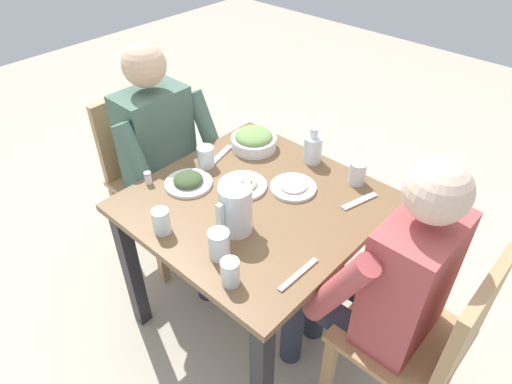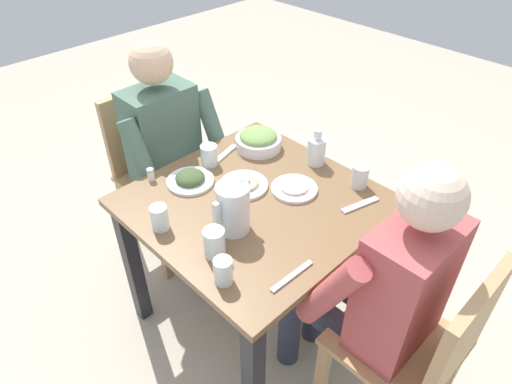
# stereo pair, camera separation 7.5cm
# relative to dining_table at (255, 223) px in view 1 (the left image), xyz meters

# --- Properties ---
(ground_plane) EXTENTS (8.00, 8.00, 0.00)m
(ground_plane) POSITION_rel_dining_table_xyz_m (0.00, 0.00, -0.60)
(ground_plane) COLOR #B7AD99
(dining_table) EXTENTS (0.88, 0.88, 0.73)m
(dining_table) POSITION_rel_dining_table_xyz_m (0.00, 0.00, 0.00)
(dining_table) COLOR brown
(dining_table) RESTS_ON ground_plane
(chair_near) EXTENTS (0.40, 0.40, 0.90)m
(chair_near) POSITION_rel_dining_table_xyz_m (-0.01, -0.76, -0.09)
(chair_near) COLOR tan
(chair_near) RESTS_ON ground_plane
(chair_far) EXTENTS (0.40, 0.40, 0.90)m
(chair_far) POSITION_rel_dining_table_xyz_m (-0.03, 0.76, -0.09)
(chair_far) COLOR tan
(chair_far) RESTS_ON ground_plane
(diner_near) EXTENTS (0.48, 0.53, 1.19)m
(diner_near) POSITION_rel_dining_table_xyz_m (-0.01, -0.55, 0.06)
(diner_near) COLOR #4C6B5B
(diner_near) RESTS_ON ground_plane
(diner_far) EXTENTS (0.48, 0.53, 1.19)m
(diner_far) POSITION_rel_dining_table_xyz_m (-0.03, 0.55, 0.06)
(diner_far) COLOR #B24C4C
(diner_far) RESTS_ON ground_plane
(water_pitcher) EXTENTS (0.16, 0.12, 0.19)m
(water_pitcher) POSITION_rel_dining_table_xyz_m (0.17, 0.06, 0.22)
(water_pitcher) COLOR silver
(water_pitcher) RESTS_ON dining_table
(salad_bowl) EXTENTS (0.21, 0.21, 0.09)m
(salad_bowl) POSITION_rel_dining_table_xyz_m (-0.28, -0.26, 0.17)
(salad_bowl) COLOR white
(salad_bowl) RESTS_ON dining_table
(plate_beans) EXTENTS (0.20, 0.20, 0.04)m
(plate_beans) POSITION_rel_dining_table_xyz_m (-0.03, -0.09, 0.14)
(plate_beans) COLOR white
(plate_beans) RESTS_ON dining_table
(plate_dolmas) EXTENTS (0.20, 0.20, 0.05)m
(plate_dolmas) POSITION_rel_dining_table_xyz_m (0.11, -0.27, 0.14)
(plate_dolmas) COLOR white
(plate_dolmas) RESTS_ON dining_table
(plate_yoghurt) EXTENTS (0.19, 0.19, 0.04)m
(plate_yoghurt) POSITION_rel_dining_table_xyz_m (-0.16, 0.07, 0.14)
(plate_yoghurt) COLOR white
(plate_yoghurt) RESTS_ON dining_table
(water_glass_far_right) EXTENTS (0.06, 0.06, 0.09)m
(water_glass_far_right) POSITION_rel_dining_table_xyz_m (0.36, 0.23, 0.17)
(water_glass_far_right) COLOR silver
(water_glass_far_right) RESTS_ON dining_table
(water_glass_far_left) EXTENTS (0.07, 0.07, 0.09)m
(water_glass_far_left) POSITION_rel_dining_table_xyz_m (-0.03, -0.32, 0.17)
(water_glass_far_left) COLOR silver
(water_glass_far_left) RESTS_ON dining_table
(water_glass_by_pitcher) EXTENTS (0.07, 0.07, 0.11)m
(water_glass_by_pitcher) POSITION_rel_dining_table_xyz_m (0.30, 0.11, 0.18)
(water_glass_by_pitcher) COLOR silver
(water_glass_by_pitcher) RESTS_ON dining_table
(water_glass_center) EXTENTS (0.07, 0.07, 0.10)m
(water_glass_center) POSITION_rel_dining_table_xyz_m (-0.37, 0.23, 0.17)
(water_glass_center) COLOR silver
(water_glass_center) RESTS_ON dining_table
(water_glass_near_left) EXTENTS (0.06, 0.06, 0.10)m
(water_glass_near_left) POSITION_rel_dining_table_xyz_m (0.36, -0.13, 0.17)
(water_glass_near_left) COLOR silver
(water_glass_near_left) RESTS_ON dining_table
(oil_carafe) EXTENTS (0.08, 0.08, 0.16)m
(oil_carafe) POSITION_rel_dining_table_xyz_m (-0.37, 0.00, 0.18)
(oil_carafe) COLOR silver
(oil_carafe) RESTS_ON dining_table
(salt_shaker) EXTENTS (0.03, 0.03, 0.05)m
(salt_shaker) POSITION_rel_dining_table_xyz_m (0.21, -0.40, 0.15)
(salt_shaker) COLOR white
(salt_shaker) RESTS_ON dining_table
(fork_near) EXTENTS (0.17, 0.07, 0.01)m
(fork_near) POSITION_rel_dining_table_xyz_m (-0.13, -0.33, 0.13)
(fork_near) COLOR silver
(fork_near) RESTS_ON dining_table
(knife_near) EXTENTS (0.19, 0.02, 0.01)m
(knife_near) POSITION_rel_dining_table_xyz_m (0.19, 0.37, 0.13)
(knife_near) COLOR silver
(knife_near) RESTS_ON dining_table
(fork_far) EXTENTS (0.17, 0.07, 0.01)m
(fork_far) POSITION_rel_dining_table_xyz_m (-0.27, 0.31, 0.13)
(fork_far) COLOR silver
(fork_far) RESTS_ON dining_table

